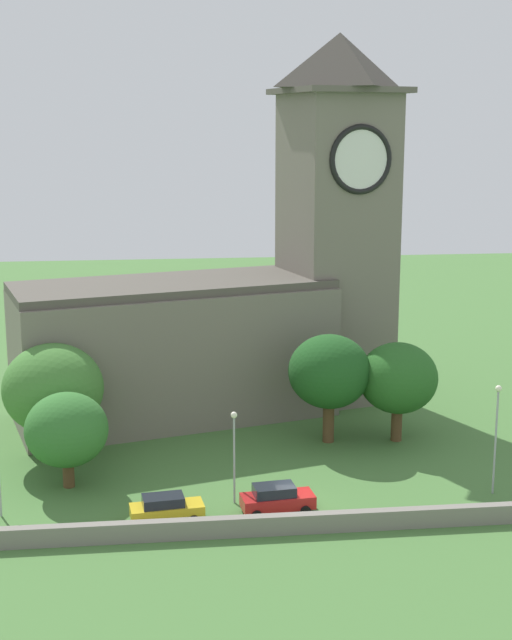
% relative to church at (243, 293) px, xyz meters
% --- Properties ---
extents(ground_plane, '(200.00, 200.00, 0.00)m').
position_rel_church_xyz_m(ground_plane, '(1.19, -7.50, -10.43)').
color(ground_plane, '#477538').
extents(church, '(35.30, 18.74, 32.72)m').
position_rel_church_xyz_m(church, '(0.00, 0.00, 0.00)').
color(church, slate).
rests_on(church, ground).
extents(quay_barrier, '(48.33, 0.70, 1.25)m').
position_rel_church_xyz_m(quay_barrier, '(1.19, -25.97, -9.80)').
color(quay_barrier, gray).
rests_on(quay_barrier, ground).
extents(car_yellow, '(4.86, 2.55, 1.75)m').
position_rel_church_xyz_m(car_yellow, '(-7.40, -23.34, -9.54)').
color(car_yellow, gold).
rests_on(car_yellow, ground).
extents(car_red, '(4.95, 2.64, 1.88)m').
position_rel_church_xyz_m(car_red, '(-0.15, -22.76, -9.48)').
color(car_red, red).
rests_on(car_red, ground).
extents(streetlamp_west_mid, '(0.44, 0.44, 6.43)m').
position_rel_church_xyz_m(streetlamp_west_mid, '(-2.78, -20.98, -6.08)').
color(streetlamp_west_mid, '#9EA0A5').
rests_on(streetlamp_west_mid, ground).
extents(streetlamp_central, '(0.44, 0.44, 7.77)m').
position_rel_church_xyz_m(streetlamp_central, '(15.12, -21.43, -5.32)').
color(streetlamp_central, '#9EA0A5').
rests_on(streetlamp_central, ground).
extents(tree_riverside_east, '(6.30, 6.30, 8.07)m').
position_rel_church_xyz_m(tree_riverside_east, '(11.33, -10.20, -5.23)').
color(tree_riverside_east, brown).
rests_on(tree_riverside_east, ground).
extents(tree_churchyard, '(6.54, 6.54, 8.79)m').
position_rel_church_xyz_m(tree_churchyard, '(5.83, -9.84, -4.63)').
color(tree_churchyard, brown).
rests_on(tree_churchyard, ground).
extents(tree_by_tower, '(7.56, 7.56, 8.98)m').
position_rel_church_xyz_m(tree_by_tower, '(-15.53, -11.20, -4.89)').
color(tree_by_tower, brown).
rests_on(tree_by_tower, ground).
extents(tree_riverside_west, '(5.80, 5.80, 6.83)m').
position_rel_church_xyz_m(tree_riverside_west, '(-14.10, -16.85, -6.24)').
color(tree_riverside_west, brown).
rests_on(tree_riverside_west, ground).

